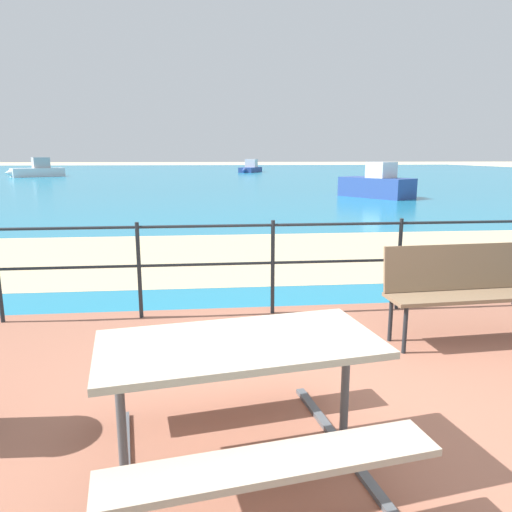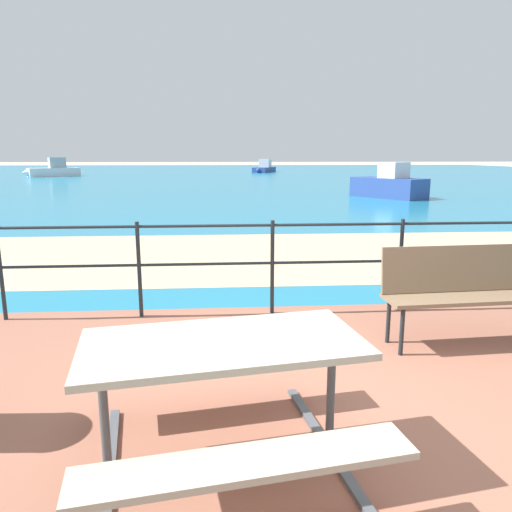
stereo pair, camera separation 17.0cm
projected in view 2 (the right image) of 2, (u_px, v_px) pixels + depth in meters
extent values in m
plane|color=beige|center=(310.00, 436.00, 3.19)|extent=(240.00, 240.00, 0.00)
cube|color=#935B47|center=(310.00, 432.00, 3.19)|extent=(6.40, 5.20, 0.06)
cube|color=teal|center=(226.00, 176.00, 42.22)|extent=(90.00, 90.00, 0.01)
cube|color=tan|center=(252.00, 255.00, 8.97)|extent=(54.03, 4.90, 0.01)
cube|color=tan|center=(223.00, 344.00, 2.63)|extent=(1.63, 0.97, 0.04)
cube|color=tan|center=(248.00, 463.00, 2.10)|extent=(1.55, 0.50, 0.04)
cube|color=tan|center=(208.00, 352.00, 3.29)|extent=(1.55, 0.50, 0.04)
cylinder|color=#4C5156|center=(105.00, 421.00, 2.56)|extent=(0.06, 0.06, 0.76)
cube|color=#4C5156|center=(109.00, 482.00, 2.64)|extent=(0.30, 1.50, 0.03)
cylinder|color=#4C5156|center=(331.00, 394.00, 2.86)|extent=(0.06, 0.06, 0.76)
cube|color=#4C5156|center=(329.00, 449.00, 2.93)|extent=(0.30, 1.50, 0.03)
cube|color=#7A6047|center=(472.00, 298.00, 4.49)|extent=(1.66, 0.50, 0.04)
cube|color=#7A6047|center=(463.00, 268.00, 4.62)|extent=(1.64, 0.18, 0.45)
cylinder|color=#1E2328|center=(402.00, 331.00, 4.30)|extent=(0.04, 0.04, 0.46)
cylinder|color=#1E2328|center=(388.00, 319.00, 4.59)|extent=(0.04, 0.04, 0.46)
cylinder|color=#1E2328|center=(1.00, 272.00, 5.17)|extent=(0.04, 0.04, 1.07)
cylinder|color=#1E2328|center=(139.00, 270.00, 5.28)|extent=(0.04, 0.04, 1.07)
cylinder|color=#1E2328|center=(272.00, 268.00, 5.39)|extent=(0.04, 0.04, 1.07)
cylinder|color=#1E2328|center=(400.00, 265.00, 5.49)|extent=(0.04, 0.04, 1.07)
cylinder|color=#1E2328|center=(273.00, 225.00, 5.29)|extent=(5.90, 0.03, 0.03)
cylinder|color=#1E2328|center=(272.00, 263.00, 5.37)|extent=(5.90, 0.03, 0.03)
cube|color=#2D478C|center=(388.00, 188.00, 20.72)|extent=(2.85, 3.43, 0.85)
cube|color=silver|center=(394.00, 170.00, 20.37)|extent=(1.36, 1.33, 0.67)
cone|color=#2D478C|center=(356.00, 186.00, 22.18)|extent=(0.91, 0.83, 0.76)
cube|color=#2D478C|center=(264.00, 170.00, 50.78)|extent=(2.87, 4.41, 0.52)
cube|color=silver|center=(265.00, 163.00, 50.93)|extent=(1.45, 1.47, 0.83)
cone|color=#2D478C|center=(258.00, 170.00, 48.59)|extent=(0.62, 0.64, 0.47)
cube|color=silver|center=(54.00, 172.00, 40.83)|extent=(4.13, 3.26, 0.72)
cube|color=#A5A8AD|center=(57.00, 163.00, 40.84)|extent=(1.52, 1.35, 0.88)
cone|color=silver|center=(25.00, 173.00, 39.47)|extent=(0.77, 0.82, 0.65)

